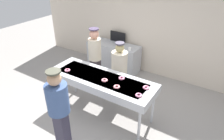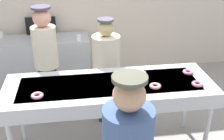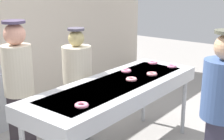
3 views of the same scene
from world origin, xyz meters
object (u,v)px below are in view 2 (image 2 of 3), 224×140
(strawberry_donut_2, at_px, (188,72))
(paper_cup_0, at_px, (54,39))
(strawberry_donut_0, at_px, (197,84))
(paper_cup_2, at_px, (79,38))
(fryer_conveyor, at_px, (110,90))
(strawberry_donut_1, at_px, (124,85))
(worker_assistant, at_px, (106,65))
(strawberry_donut_4, at_px, (155,86))
(worker_baker, at_px, (46,59))
(strawberry_donut_3, at_px, (37,96))
(prep_counter, at_px, (43,61))
(paper_cup_1, at_px, (1,35))
(menu_display, at_px, (41,26))
(strawberry_donut_5, at_px, (141,73))

(strawberry_donut_2, bearing_deg, paper_cup_0, 134.73)
(strawberry_donut_0, xyz_separation_m, paper_cup_2, (-1.27, 2.01, -0.09))
(fryer_conveyor, distance_m, strawberry_donut_2, 1.00)
(strawberry_donut_1, distance_m, worker_assistant, 0.80)
(strawberry_donut_1, height_order, paper_cup_2, strawberry_donut_1)
(strawberry_donut_0, height_order, strawberry_donut_4, same)
(strawberry_donut_2, height_order, worker_baker, worker_baker)
(strawberry_donut_2, distance_m, strawberry_donut_4, 0.57)
(strawberry_donut_0, bearing_deg, strawberry_donut_3, -179.82)
(fryer_conveyor, distance_m, strawberry_donut_4, 0.53)
(worker_assistant, xyz_separation_m, prep_counter, (-0.99, 1.31, -0.47))
(strawberry_donut_0, height_order, strawberry_donut_2, same)
(strawberry_donut_3, bearing_deg, strawberry_donut_4, 1.12)
(prep_counter, xyz_separation_m, paper_cup_0, (0.24, -0.17, 0.48))
(paper_cup_1, height_order, paper_cup_2, same)
(menu_display, bearing_deg, paper_cup_0, -60.26)
(strawberry_donut_1, relative_size, paper_cup_0, 1.31)
(worker_assistant, bearing_deg, strawberry_donut_1, 87.17)
(worker_baker, bearing_deg, strawberry_donut_4, 146.98)
(worker_baker, distance_m, paper_cup_2, 1.13)
(strawberry_donut_0, distance_m, strawberry_donut_3, 1.77)
(paper_cup_2, bearing_deg, strawberry_donut_3, -104.10)
(fryer_conveyor, height_order, strawberry_donut_5, strawberry_donut_5)
(strawberry_donut_5, height_order, paper_cup_2, strawberry_donut_5)
(strawberry_donut_3, relative_size, paper_cup_1, 1.31)
(fryer_conveyor, height_order, strawberry_donut_1, strawberry_donut_1)
(fryer_conveyor, bearing_deg, paper_cup_0, 111.00)
(strawberry_donut_2, height_order, strawberry_donut_5, same)
(strawberry_donut_4, bearing_deg, strawberry_donut_3, -178.88)
(strawberry_donut_4, distance_m, paper_cup_0, 2.33)
(paper_cup_1, bearing_deg, strawberry_donut_0, -41.77)
(strawberry_donut_0, distance_m, paper_cup_0, 2.63)
(worker_baker, bearing_deg, strawberry_donut_3, 93.09)
(paper_cup_0, xyz_separation_m, menu_display, (-0.24, 0.42, 0.11))
(strawberry_donut_1, xyz_separation_m, paper_cup_1, (-1.80, 2.25, -0.09))
(fryer_conveyor, xyz_separation_m, prep_counter, (-0.95, 2.00, -0.46))
(strawberry_donut_1, xyz_separation_m, menu_display, (-1.10, 2.34, 0.02))
(strawberry_donut_3, xyz_separation_m, paper_cup_2, (0.51, 2.02, -0.09))
(strawberry_donut_2, distance_m, paper_cup_0, 2.41)
(paper_cup_2, distance_m, menu_display, 0.79)
(paper_cup_1, relative_size, paper_cup_2, 1.00)
(strawberry_donut_0, distance_m, worker_assistant, 1.28)
(fryer_conveyor, distance_m, strawberry_donut_1, 0.21)
(strawberry_donut_4, relative_size, strawberry_donut_5, 1.00)
(strawberry_donut_1, relative_size, worker_assistant, 0.08)
(strawberry_donut_5, relative_size, worker_assistant, 0.08)
(prep_counter, bearing_deg, fryer_conveyor, -64.73)
(prep_counter, relative_size, paper_cup_0, 16.83)
(strawberry_donut_5, relative_size, paper_cup_1, 1.31)
(strawberry_donut_1, height_order, strawberry_donut_4, same)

